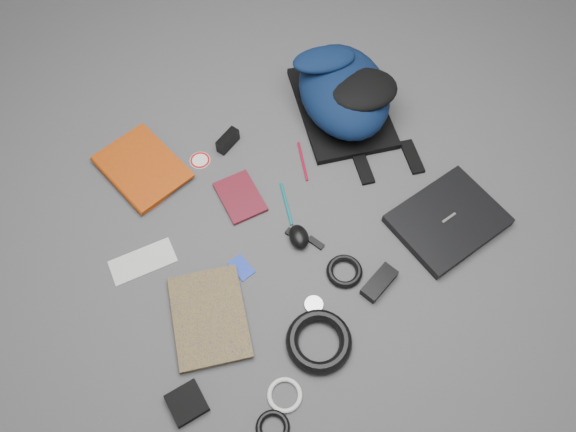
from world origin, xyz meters
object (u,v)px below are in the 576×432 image
laptop (448,220)px  dvd_case (240,197)px  comic_book (173,325)px  textbook_red (115,187)px  compact_camera (228,141)px  pouch (187,403)px  power_brick (379,283)px  mouse (299,237)px  backpack (344,91)px

laptop → dvd_case: bearing=136.3°
comic_book → dvd_case: 0.47m
textbook_red → laptop: bearing=-49.5°
textbook_red → dvd_case: 0.41m
compact_camera → pouch: (-0.51, -0.70, -0.01)m
power_brick → pouch: power_brick is taller
dvd_case → mouse: size_ratio=2.04×
compact_camera → pouch: bearing=-149.0°
dvd_case → comic_book: bearing=-139.1°
dvd_case → compact_camera: compact_camera is taller
dvd_case → mouse: 0.24m
mouse → power_brick: size_ratio=0.69×
textbook_red → compact_camera: (0.40, -0.04, 0.01)m
laptop → pouch: 0.95m
backpack → comic_book: bearing=-136.7°
textbook_red → mouse: bearing=-60.1°
textbook_red → dvd_case: textbook_red is taller
laptop → textbook_red: size_ratio=1.12×
comic_book → mouse: bearing=24.7°
comic_book → mouse: mouse is taller
textbook_red → mouse: size_ratio=3.49×
textbook_red → power_brick: 0.90m
comic_book → compact_camera: compact_camera is taller
dvd_case → power_brick: power_brick is taller
comic_book → textbook_red: bearing=104.0°
dvd_case → mouse: (0.08, -0.23, 0.02)m
laptop → dvd_case: (-0.51, 0.43, -0.01)m
laptop → mouse: 0.47m
textbook_red → pouch: bearing=-109.4°
laptop → pouch: bearing=179.9°
textbook_red → power_brick: textbook_red is taller
backpack → laptop: size_ratio=1.43×
mouse → pouch: (-0.52, -0.26, -0.01)m
comic_book → dvd_case: comic_book is taller
textbook_red → compact_camera: compact_camera is taller
laptop → backpack: bearing=88.2°
backpack → comic_book: (-0.87, -0.41, -0.09)m
textbook_red → dvd_case: bearing=-47.5°
backpack → dvd_case: backpack is taller
compact_camera → power_brick: 0.70m
laptop → pouch: size_ratio=3.53×
backpack → power_brick: bearing=-97.0°
backpack → textbook_red: (-0.82, 0.11, -0.08)m
backpack → power_brick: size_ratio=3.83×
laptop → mouse: (-0.43, 0.20, 0.01)m
mouse → pouch: bearing=-137.9°
laptop → textbook_red: bearing=137.5°
backpack → pouch: backpack is taller
backpack → laptop: (0.02, -0.56, -0.08)m
laptop → comic_book: size_ratio=1.14×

